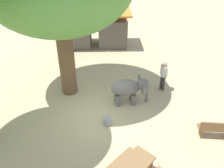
{
  "coord_description": "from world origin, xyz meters",
  "views": [
    {
      "loc": [
        0.34,
        -8.3,
        7.13
      ],
      "look_at": [
        0.62,
        1.53,
        0.8
      ],
      "focal_mm": 38.17,
      "sensor_mm": 36.0,
      "label": 1
    }
  ],
  "objects_px": {
    "elephant": "(129,88)",
    "market_stall_teal": "(76,31)",
    "wooden_bench": "(216,129)",
    "picnic_table_near": "(133,168)",
    "person_handler": "(164,74)",
    "feed_bucket": "(107,121)",
    "market_stall_orange": "(113,30)"
  },
  "relations": [
    {
      "from": "market_stall_teal",
      "to": "person_handler",
      "type": "bearing_deg",
      "value": -49.74
    },
    {
      "from": "elephant",
      "to": "feed_bucket",
      "type": "xyz_separation_m",
      "value": [
        -1.08,
        -1.52,
        -0.67
      ]
    },
    {
      "from": "person_handler",
      "to": "market_stall_teal",
      "type": "bearing_deg",
      "value": -78.42
    },
    {
      "from": "wooden_bench",
      "to": "market_stall_orange",
      "type": "height_order",
      "value": "market_stall_orange"
    },
    {
      "from": "elephant",
      "to": "person_handler",
      "type": "xyz_separation_m",
      "value": [
        1.86,
        1.11,
        0.12
      ]
    },
    {
      "from": "elephant",
      "to": "feed_bucket",
      "type": "relative_size",
      "value": 5.22
    },
    {
      "from": "picnic_table_near",
      "to": "market_stall_orange",
      "type": "height_order",
      "value": "market_stall_orange"
    },
    {
      "from": "picnic_table_near",
      "to": "market_stall_orange",
      "type": "bearing_deg",
      "value": 45.85
    },
    {
      "from": "elephant",
      "to": "person_handler",
      "type": "bearing_deg",
      "value": 25.93
    },
    {
      "from": "person_handler",
      "to": "market_stall_teal",
      "type": "xyz_separation_m",
      "value": [
        -5.04,
        5.95,
        0.19
      ]
    },
    {
      "from": "picnic_table_near",
      "to": "market_stall_teal",
      "type": "bearing_deg",
      "value": 58.62
    },
    {
      "from": "person_handler",
      "to": "market_stall_orange",
      "type": "distance_m",
      "value": 6.43
    },
    {
      "from": "elephant",
      "to": "feed_bucket",
      "type": "distance_m",
      "value": 1.98
    },
    {
      "from": "wooden_bench",
      "to": "feed_bucket",
      "type": "bearing_deg",
      "value": 174.29
    },
    {
      "from": "wooden_bench",
      "to": "person_handler",
      "type": "bearing_deg",
      "value": 118.19
    },
    {
      "from": "elephant",
      "to": "wooden_bench",
      "type": "height_order",
      "value": "elephant"
    },
    {
      "from": "wooden_bench",
      "to": "feed_bucket",
      "type": "distance_m",
      "value": 4.47
    },
    {
      "from": "elephant",
      "to": "person_handler",
      "type": "height_order",
      "value": "person_handler"
    },
    {
      "from": "elephant",
      "to": "market_stall_teal",
      "type": "height_order",
      "value": "market_stall_teal"
    },
    {
      "from": "elephant",
      "to": "market_stall_orange",
      "type": "distance_m",
      "value": 7.09
    },
    {
      "from": "wooden_bench",
      "to": "picnic_table_near",
      "type": "bearing_deg",
      "value": -145.57
    },
    {
      "from": "picnic_table_near",
      "to": "feed_bucket",
      "type": "height_order",
      "value": "picnic_table_near"
    },
    {
      "from": "wooden_bench",
      "to": "market_stall_orange",
      "type": "bearing_deg",
      "value": 118.73
    },
    {
      "from": "market_stall_orange",
      "to": "market_stall_teal",
      "type": "bearing_deg",
      "value": 180.0
    },
    {
      "from": "elephant",
      "to": "market_stall_orange",
      "type": "height_order",
      "value": "market_stall_orange"
    },
    {
      "from": "person_handler",
      "to": "feed_bucket",
      "type": "xyz_separation_m",
      "value": [
        -2.94,
        -2.63,
        -0.79
      ]
    },
    {
      "from": "picnic_table_near",
      "to": "market_stall_orange",
      "type": "distance_m",
      "value": 11.42
    },
    {
      "from": "market_stall_teal",
      "to": "feed_bucket",
      "type": "bearing_deg",
      "value": -76.29
    },
    {
      "from": "person_handler",
      "to": "wooden_bench",
      "type": "bearing_deg",
      "value": 82.74
    },
    {
      "from": "person_handler",
      "to": "picnic_table_near",
      "type": "distance_m",
      "value": 5.86
    },
    {
      "from": "elephant",
      "to": "feed_bucket",
      "type": "bearing_deg",
      "value": -130.23
    },
    {
      "from": "elephant",
      "to": "wooden_bench",
      "type": "xyz_separation_m",
      "value": [
        3.27,
        -2.48,
        -0.36
      ]
    }
  ]
}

